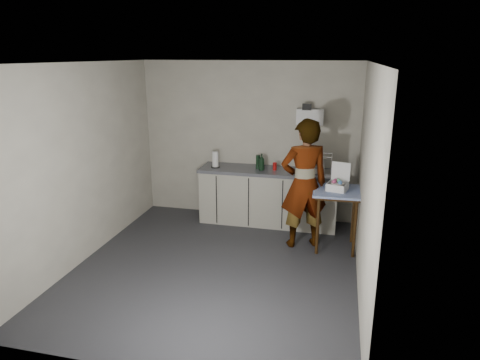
% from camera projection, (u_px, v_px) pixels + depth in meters
% --- Properties ---
extents(ground, '(4.00, 4.00, 0.00)m').
position_uv_depth(ground, '(216.00, 267.00, 5.63)').
color(ground, '#29292E').
rests_on(ground, ground).
extents(wall_back, '(3.60, 0.02, 2.60)m').
position_uv_depth(wall_back, '(249.00, 141.00, 7.11)').
color(wall_back, '#AFA999').
rests_on(wall_back, ground).
extents(wall_right, '(0.02, 4.00, 2.60)m').
position_uv_depth(wall_right, '(365.00, 182.00, 4.86)').
color(wall_right, '#AFA999').
rests_on(wall_right, ground).
extents(wall_left, '(0.02, 4.00, 2.60)m').
position_uv_depth(wall_left, '(85.00, 164.00, 5.65)').
color(wall_left, '#AFA999').
rests_on(wall_left, ground).
extents(ceiling, '(3.60, 4.00, 0.01)m').
position_uv_depth(ceiling, '(212.00, 63.00, 4.89)').
color(ceiling, silver).
rests_on(ceiling, wall_back).
extents(kitchen_counter, '(2.24, 0.62, 0.91)m').
position_uv_depth(kitchen_counter, '(268.00, 198.00, 7.00)').
color(kitchen_counter, black).
rests_on(kitchen_counter, ground).
extents(wall_shelf, '(0.42, 0.18, 0.37)m').
position_uv_depth(wall_shelf, '(310.00, 117.00, 6.70)').
color(wall_shelf, white).
rests_on(wall_shelf, ground).
extents(side_table, '(0.70, 0.70, 0.88)m').
position_uv_depth(side_table, '(337.00, 198.00, 5.98)').
color(side_table, '#3C270D').
rests_on(side_table, ground).
extents(standing_man, '(0.80, 0.67, 1.86)m').
position_uv_depth(standing_man, '(304.00, 184.00, 6.02)').
color(standing_man, '#B2A593').
rests_on(standing_man, ground).
extents(soap_bottle, '(0.14, 0.14, 0.27)m').
position_uv_depth(soap_bottle, '(261.00, 162.00, 6.79)').
color(soap_bottle, black).
rests_on(soap_bottle, kitchen_counter).
extents(soda_can, '(0.06, 0.06, 0.12)m').
position_uv_depth(soda_can, '(275.00, 166.00, 6.84)').
color(soda_can, red).
rests_on(soda_can, kitchen_counter).
extents(dark_bottle, '(0.07, 0.07, 0.23)m').
position_uv_depth(dark_bottle, '(258.00, 162.00, 6.89)').
color(dark_bottle, black).
rests_on(dark_bottle, kitchen_counter).
extents(paper_towel, '(0.15, 0.15, 0.26)m').
position_uv_depth(paper_towel, '(215.00, 160.00, 6.97)').
color(paper_towel, black).
rests_on(paper_towel, kitchen_counter).
extents(dish_rack, '(0.42, 0.32, 0.30)m').
position_uv_depth(dish_rack, '(318.00, 168.00, 6.68)').
color(dish_rack, white).
rests_on(dish_rack, kitchen_counter).
extents(bakery_box, '(0.32, 0.33, 0.37)m').
position_uv_depth(bakery_box, '(338.00, 184.00, 5.93)').
color(bakery_box, white).
rests_on(bakery_box, side_table).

